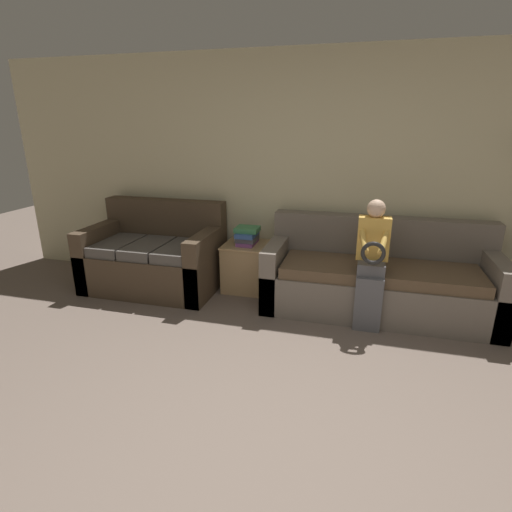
% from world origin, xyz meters
% --- Properties ---
extents(ground_plane, '(14.00, 14.00, 0.00)m').
position_xyz_m(ground_plane, '(0.00, 0.00, 0.00)').
color(ground_plane, '#6B5B51').
extents(wall_back, '(7.89, 0.06, 2.55)m').
position_xyz_m(wall_back, '(0.00, 2.90, 1.27)').
color(wall_back, beige).
rests_on(wall_back, ground_plane).
extents(couch_main, '(2.22, 0.87, 0.90)m').
position_xyz_m(couch_main, '(0.55, 2.43, 0.32)').
color(couch_main, '#70665B').
rests_on(couch_main, ground_plane).
extents(couch_side, '(1.46, 0.91, 0.96)m').
position_xyz_m(couch_side, '(-1.90, 2.39, 0.34)').
color(couch_side, '#473828').
rests_on(couch_side, ground_plane).
extents(child_left_seated, '(0.29, 0.37, 1.17)m').
position_xyz_m(child_left_seated, '(0.47, 2.07, 0.64)').
color(child_left_seated, '#56565B').
rests_on(child_left_seated, ground_plane).
extents(side_shelf, '(0.48, 0.51, 0.53)m').
position_xyz_m(side_shelf, '(-0.87, 2.59, 0.28)').
color(side_shelf, tan).
rests_on(side_shelf, ground_plane).
extents(book_stack, '(0.25, 0.32, 0.19)m').
position_xyz_m(book_stack, '(-0.86, 2.59, 0.63)').
color(book_stack, '#7A4284').
rests_on(book_stack, side_shelf).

